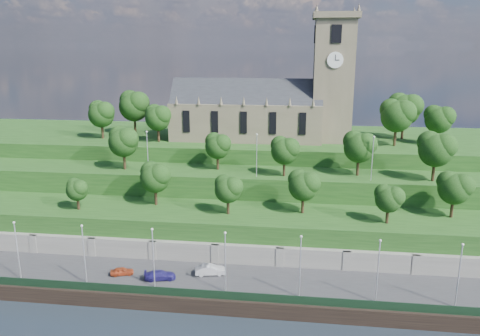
# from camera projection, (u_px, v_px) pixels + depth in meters

# --- Properties ---
(ground) EXTENTS (320.00, 320.00, 0.00)m
(ground) POSITION_uv_depth(u_px,v_px,m) (238.00, 316.00, 61.91)
(ground) COLOR black
(ground) RESTS_ON ground
(promenade) EXTENTS (160.00, 12.00, 2.00)m
(promenade) POSITION_uv_depth(u_px,v_px,m) (243.00, 287.00, 67.42)
(promenade) COLOR #2D2D30
(promenade) RESTS_ON ground
(quay_wall) EXTENTS (160.00, 0.50, 2.20)m
(quay_wall) POSITION_uv_depth(u_px,v_px,m) (238.00, 309.00, 61.59)
(quay_wall) COLOR black
(quay_wall) RESTS_ON ground
(fence) EXTENTS (160.00, 0.10, 1.20)m
(fence) POSITION_uv_depth(u_px,v_px,m) (238.00, 296.00, 61.83)
(fence) COLOR black
(fence) RESTS_ON promenade
(retaining_wall) EXTENTS (160.00, 2.10, 5.00)m
(retaining_wall) POSITION_uv_depth(u_px,v_px,m) (248.00, 259.00, 72.77)
(retaining_wall) COLOR slate
(retaining_wall) RESTS_ON ground
(embankment_lower) EXTENTS (160.00, 12.00, 8.00)m
(embankment_lower) POSITION_uv_depth(u_px,v_px,m) (252.00, 235.00, 78.18)
(embankment_lower) COLOR #1B4216
(embankment_lower) RESTS_ON ground
(embankment_upper) EXTENTS (160.00, 10.00, 12.00)m
(embankment_upper) POSITION_uv_depth(u_px,v_px,m) (258.00, 203.00, 88.24)
(embankment_upper) COLOR #1B4216
(embankment_upper) RESTS_ON ground
(hilltop) EXTENTS (160.00, 32.00, 15.00)m
(hilltop) POSITION_uv_depth(u_px,v_px,m) (266.00, 167.00, 108.02)
(hilltop) COLOR #1B4216
(hilltop) RESTS_ON ground
(church) EXTENTS (38.60, 12.35, 27.60)m
(church) POSITION_uv_depth(u_px,v_px,m) (269.00, 105.00, 100.27)
(church) COLOR brown
(church) RESTS_ON hilltop
(trees_lower) EXTENTS (65.96, 8.60, 7.59)m
(trees_lower) POSITION_uv_depth(u_px,v_px,m) (281.00, 185.00, 75.94)
(trees_lower) COLOR black
(trees_lower) RESTS_ON embankment_lower
(trees_upper) EXTENTS (62.11, 8.24, 8.65)m
(trees_upper) POSITION_uv_depth(u_px,v_px,m) (291.00, 145.00, 83.74)
(trees_upper) COLOR black
(trees_upper) RESTS_ON embankment_upper
(trees_hilltop) EXTENTS (76.86, 15.99, 10.01)m
(trees_hilltop) POSITION_uv_depth(u_px,v_px,m) (276.00, 111.00, 99.59)
(trees_hilltop) COLOR black
(trees_hilltop) RESTS_ON hilltop
(lamp_posts_promenade) EXTENTS (60.36, 0.36, 8.88)m
(lamp_posts_promenade) POSITION_uv_depth(u_px,v_px,m) (225.00, 258.00, 62.77)
(lamp_posts_promenade) COLOR #B2B2B7
(lamp_posts_promenade) RESTS_ON promenade
(lamp_posts_upper) EXTENTS (40.36, 0.36, 7.85)m
(lamp_posts_upper) POSITION_uv_depth(u_px,v_px,m) (257.00, 152.00, 82.70)
(lamp_posts_upper) COLOR #B2B2B7
(lamp_posts_upper) RESTS_ON embankment_upper
(car_left) EXTENTS (3.60, 2.34, 1.14)m
(car_left) POSITION_uv_depth(u_px,v_px,m) (122.00, 271.00, 68.75)
(car_left) COLOR #A03A1A
(car_left) RESTS_ON promenade
(car_middle) EXTENTS (4.75, 2.50, 1.49)m
(car_middle) POSITION_uv_depth(u_px,v_px,m) (210.00, 270.00, 68.79)
(car_middle) COLOR #9A999D
(car_middle) RESTS_ON promenade
(car_right) EXTENTS (4.81, 2.88, 1.30)m
(car_right) POSITION_uv_depth(u_px,v_px,m) (160.00, 275.00, 67.40)
(car_right) COLOR navy
(car_right) RESTS_ON promenade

